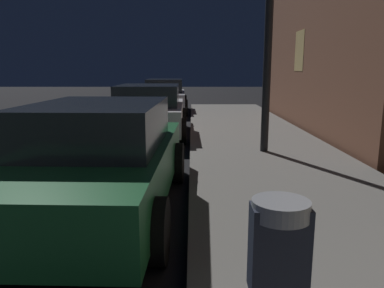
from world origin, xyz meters
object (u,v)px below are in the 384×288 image
Objects in this scene: parking_meter at (278,287)px; car_green at (101,158)px; car_white at (151,111)px; car_silver at (166,96)px.

car_green is (-1.48, 3.51, -0.41)m from parking_meter.
parking_meter is 9.30m from car_white.
car_silver is (-1.48, 15.09, -0.42)m from parking_meter.
car_green is at bearing -90.00° from car_silver.
car_silver is at bearing 90.01° from car_white.
car_white is (-1.48, 9.17, -0.40)m from parking_meter.
car_white and car_silver have the same top height.
car_silver reaches higher than parking_meter.
car_white is 5.92m from car_silver.
car_green is 1.05× the size of car_white.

